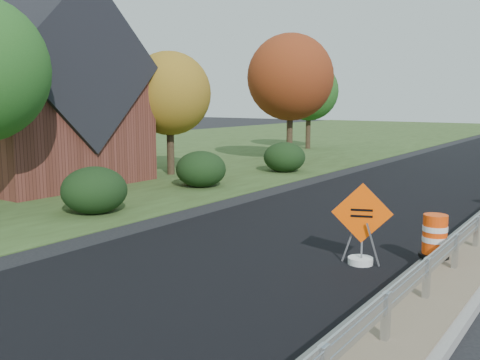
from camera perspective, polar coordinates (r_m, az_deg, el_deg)
The scene contains 11 objects.
grass_verge_near at distance 38.01m, azimuth -9.30°, elevation 3.04°, with size 30.00×120.00×0.03m, color #33471E.
milled_overlay at distance 28.17m, azimuth 20.64°, elevation 0.67°, with size 7.20×120.00×0.01m, color black.
hedge_south at distance 17.65m, azimuth -15.28°, elevation -1.03°, with size 2.09×2.09×1.52m, color black.
hedge_mid at distance 22.23m, azimuth -4.19°, elevation 1.18°, with size 2.09×2.09×1.52m, color black.
hedge_north at distance 26.86m, azimuth 4.76°, elevation 2.46°, with size 2.09×2.09×1.52m, color black.
tree_near_yellow at distance 25.85m, azimuth -7.53°, elevation 9.11°, with size 3.96×3.96×5.88m.
tree_near_red at distance 31.20m, azimuth 5.39°, elevation 10.85°, with size 4.95×4.95×7.35m.
tree_near_back at distance 39.64m, azimuth 7.36°, elevation 9.38°, with size 4.29×4.29×6.37m.
brick_house at distance 25.64m, azimuth -21.93°, elevation 7.87°, with size 9.40×7.07×8.54m.
caution_sign at distance 12.14m, azimuth 12.78°, elevation -6.68°, with size 1.24×0.55×1.83m.
barrel_median_near at distance 12.33m, azimuth 20.05°, elevation -5.72°, with size 0.64×0.64×0.94m.
Camera 1 is at (2.43, -17.09, 3.62)m, focal length 40.00 mm.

